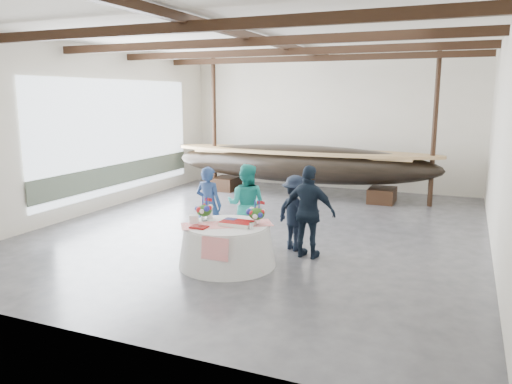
% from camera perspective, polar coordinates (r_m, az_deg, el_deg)
% --- Properties ---
extents(floor, '(10.00, 12.00, 0.01)m').
position_cam_1_polar(floor, '(12.11, 0.96, -4.15)').
color(floor, '#3D3D42').
rests_on(floor, ground).
extents(wall_back, '(10.00, 0.02, 4.50)m').
position_cam_1_polar(wall_back, '(17.42, 8.47, 7.86)').
color(wall_back, silver).
rests_on(wall_back, ground).
extents(wall_front, '(10.00, 0.02, 4.50)m').
position_cam_1_polar(wall_front, '(6.58, -18.95, 2.45)').
color(wall_front, silver).
rests_on(wall_front, ground).
extents(wall_left, '(0.02, 12.00, 4.50)m').
position_cam_1_polar(wall_left, '(14.36, -17.99, 6.81)').
color(wall_left, silver).
rests_on(wall_left, ground).
extents(wall_right, '(0.02, 12.00, 4.50)m').
position_cam_1_polar(wall_right, '(10.90, 26.29, 5.06)').
color(wall_right, silver).
rests_on(wall_right, ground).
extents(ceiling, '(10.00, 12.00, 0.01)m').
position_cam_1_polar(ceiling, '(11.76, 1.04, 17.52)').
color(ceiling, white).
rests_on(ceiling, wall_back).
extents(pavilion_structure, '(9.80, 11.76, 4.50)m').
position_cam_1_polar(pavilion_structure, '(12.40, 2.34, 14.87)').
color(pavilion_structure, black).
rests_on(pavilion_structure, ground).
extents(open_bay, '(0.03, 7.00, 3.20)m').
position_cam_1_polar(open_bay, '(15.12, -15.27, 5.53)').
color(open_bay, silver).
rests_on(open_bay, ground).
extents(longboat_display, '(8.69, 1.74, 1.63)m').
position_cam_1_polar(longboat_display, '(15.89, 5.01, 3.27)').
color(longboat_display, black).
rests_on(longboat_display, ground).
extents(banquet_table, '(1.83, 1.83, 0.79)m').
position_cam_1_polar(banquet_table, '(9.46, -3.32, -6.04)').
color(banquet_table, silver).
rests_on(banquet_table, ground).
extents(tabletop_items, '(1.72, 1.39, 0.40)m').
position_cam_1_polar(tabletop_items, '(9.44, -3.27, -2.67)').
color(tabletop_items, red).
rests_on(tabletop_items, banquet_table).
extents(guest_woman_blue, '(0.63, 0.44, 1.67)m').
position_cam_1_polar(guest_woman_blue, '(10.83, -5.43, -1.46)').
color(guest_woman_blue, navy).
rests_on(guest_woman_blue, ground).
extents(guest_woman_teal, '(0.93, 0.77, 1.74)m').
position_cam_1_polar(guest_woman_teal, '(10.66, -1.13, -1.42)').
color(guest_woman_teal, teal).
rests_on(guest_woman_teal, ground).
extents(guest_man_left, '(1.17, 1.01, 1.56)m').
position_cam_1_polar(guest_man_left, '(10.29, 4.58, -2.41)').
color(guest_man_left, black).
rests_on(guest_man_left, ground).
extents(guest_man_right, '(1.12, 0.55, 1.84)m').
position_cam_1_polar(guest_man_right, '(9.80, 6.09, -2.30)').
color(guest_man_right, black).
rests_on(guest_man_right, ground).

